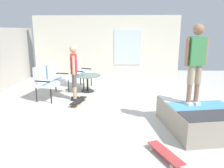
{
  "coord_description": "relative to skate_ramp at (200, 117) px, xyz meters",
  "views": [
    {
      "loc": [
        -5.45,
        -0.18,
        2.05
      ],
      "look_at": [
        0.02,
        0.07,
        0.7
      ],
      "focal_mm": 35.24,
      "sensor_mm": 36.0,
      "label": 1
    }
  ],
  "objects": [
    {
      "name": "skateboard_by_bench",
      "position": [
        1.5,
        2.88,
        -0.18
      ],
      "size": [
        0.82,
        0.37,
        0.1
      ],
      "color": "black",
      "rests_on": "ground_plane"
    },
    {
      "name": "person_skater",
      "position": [
        0.07,
        0.17,
        1.22
      ],
      "size": [
        0.3,
        0.47,
        1.65
      ],
      "color": "silver",
      "rests_on": "skate_ramp"
    },
    {
      "name": "patio_table",
      "position": [
        2.79,
        2.82,
        0.14
      ],
      "size": [
        0.9,
        0.9,
        0.57
      ],
      "color": "black",
      "rests_on": "ground_plane"
    },
    {
      "name": "house_facade",
      "position": [
        4.83,
        2.32,
        1.05
      ],
      "size": [
        0.23,
        6.0,
        2.63
      ],
      "color": "silver",
      "rests_on": "ground_plane"
    },
    {
      "name": "patio_bench",
      "position": [
        2.13,
        3.89,
        0.35
      ],
      "size": [
        1.33,
        0.78,
        1.02
      ],
      "color": "black",
      "rests_on": "ground_plane"
    },
    {
      "name": "ground_plane",
      "position": [
        1.03,
        1.83,
        -0.31
      ],
      "size": [
        12.0,
        12.0,
        0.1
      ],
      "primitive_type": "cube",
      "color": "beige"
    },
    {
      "name": "skateboard_spare",
      "position": [
        -1.15,
        0.93,
        -0.18
      ],
      "size": [
        0.81,
        0.52,
        0.1
      ],
      "color": "#B23838",
      "rests_on": "ground_plane"
    },
    {
      "name": "person_watching",
      "position": [
        1.88,
        3.06,
        0.68
      ],
      "size": [
        0.47,
        0.28,
        1.62
      ],
      "color": "black",
      "rests_on": "ground_plane"
    },
    {
      "name": "skate_ramp",
      "position": [
        0.0,
        0.0,
        0.0
      ],
      "size": [
        1.94,
        2.23,
        0.52
      ],
      "color": "gray",
      "rests_on": "ground_plane"
    },
    {
      "name": "patio_chair_near_house",
      "position": [
        3.45,
        3.23,
        0.35
      ],
      "size": [
        0.78,
        0.74,
        1.02
      ],
      "color": "black",
      "rests_on": "ground_plane"
    }
  ]
}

